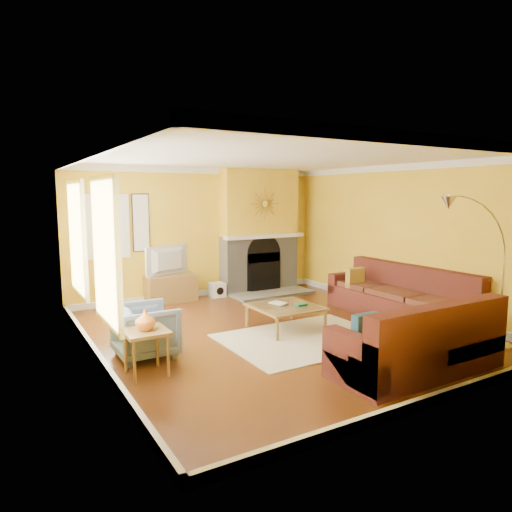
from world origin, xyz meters
TOP-DOWN VIEW (x-y plane):
  - floor at (0.00, 0.00)m, footprint 5.50×6.00m
  - ceiling at (0.00, 0.00)m, footprint 5.50×6.00m
  - wall_back at (0.00, 3.01)m, footprint 5.50×0.02m
  - wall_front at (0.00, -3.01)m, footprint 5.50×0.02m
  - wall_left at (-2.76, 0.00)m, footprint 0.02×6.00m
  - wall_right at (2.76, 0.00)m, footprint 0.02×6.00m
  - baseboard at (0.00, 0.00)m, footprint 5.50×6.00m
  - crown_molding at (0.00, 0.00)m, footprint 5.50×6.00m
  - window_left_near at (-2.72, 1.30)m, footprint 0.06×1.22m
  - window_left_far at (-2.72, -0.60)m, footprint 0.06×1.22m
  - window_back at (-1.90, 2.96)m, footprint 0.82×0.06m
  - wall_art at (-1.25, 2.97)m, footprint 0.34×0.04m
  - fireplace at (1.35, 2.80)m, footprint 1.80×0.40m
  - mantel at (1.35, 2.56)m, footprint 1.92×0.22m
  - hearth at (1.35, 2.25)m, footprint 1.80×0.70m
  - sunburst at (1.35, 2.57)m, footprint 0.70×0.04m
  - rug at (0.16, -0.57)m, footprint 2.40×1.80m
  - sectional_sofa at (1.11, -0.85)m, footprint 3.28×3.71m
  - coffee_table at (0.17, 0.00)m, footprint 1.00×1.00m
  - media_console at (-0.75, 2.75)m, footprint 1.00×0.45m
  - tv at (-0.75, 2.75)m, footprint 1.01×0.48m
  - subwoofer at (0.25, 2.70)m, footprint 0.30×0.30m
  - armchair at (-2.12, -0.07)m, footprint 0.78×0.76m
  - side_table at (-2.30, -0.70)m, footprint 0.50×0.50m
  - vase at (-2.30, -0.70)m, footprint 0.24×0.24m
  - book at (0.02, 0.10)m, footprint 0.26×0.31m
  - arc_lamp at (1.68, -2.27)m, footprint 1.35×0.36m

SIDE VIEW (x-z plane):
  - floor at x=0.00m, z-range -0.02..0.00m
  - rug at x=0.16m, z-range 0.00..0.02m
  - hearth at x=1.35m, z-range 0.00..0.06m
  - baseboard at x=0.00m, z-range 0.00..0.12m
  - subwoofer at x=0.25m, z-range 0.00..0.30m
  - coffee_table at x=0.17m, z-range 0.00..0.40m
  - media_console at x=-0.75m, z-range 0.00..0.55m
  - side_table at x=-2.30m, z-range 0.00..0.55m
  - armchair at x=-2.12m, z-range 0.00..0.71m
  - book at x=0.02m, z-range 0.40..0.42m
  - sectional_sofa at x=1.11m, z-range 0.00..0.90m
  - vase at x=-2.30m, z-range 0.55..0.80m
  - tv at x=-0.75m, z-range 0.55..1.14m
  - arc_lamp at x=1.68m, z-range 0.00..2.12m
  - mantel at x=1.35m, z-range 1.21..1.29m
  - wall_back at x=0.00m, z-range 0.00..2.70m
  - wall_front at x=0.00m, z-range 0.00..2.70m
  - wall_left at x=-2.76m, z-range 0.00..2.70m
  - wall_right at x=2.76m, z-range 0.00..2.70m
  - fireplace at x=1.35m, z-range 0.00..2.70m
  - window_left_near at x=-2.72m, z-range 0.64..2.36m
  - window_left_far at x=-2.72m, z-range 0.64..2.36m
  - window_back at x=-1.90m, z-range 0.94..2.16m
  - wall_art at x=-1.25m, z-range 1.03..2.17m
  - sunburst at x=1.35m, z-range 1.60..2.30m
  - crown_molding at x=0.00m, z-range 2.58..2.70m
  - ceiling at x=0.00m, z-range 2.70..2.72m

